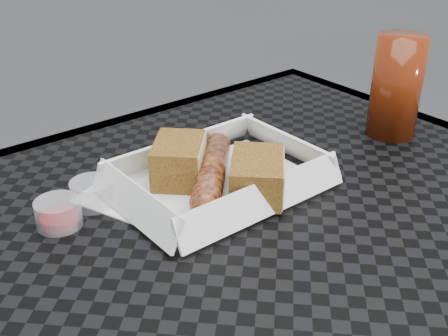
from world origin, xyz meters
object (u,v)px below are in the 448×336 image
drink_glass (396,87)px  food_tray (219,185)px  patio_table (289,287)px  bratwurst (212,172)px

drink_glass → food_tray: bearing=173.2°
patio_table → food_tray: 0.15m
patio_table → food_tray: bearing=90.8°
bratwurst → food_tray: bearing=-31.5°
drink_glass → patio_table: bearing=-162.5°
bratwurst → patio_table: bearing=-86.1°
food_tray → bratwurst: size_ratio=1.56×
food_tray → drink_glass: size_ratio=1.50×
patio_table → food_tray: food_tray is taller
drink_glass → bratwurst: bearing=172.6°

